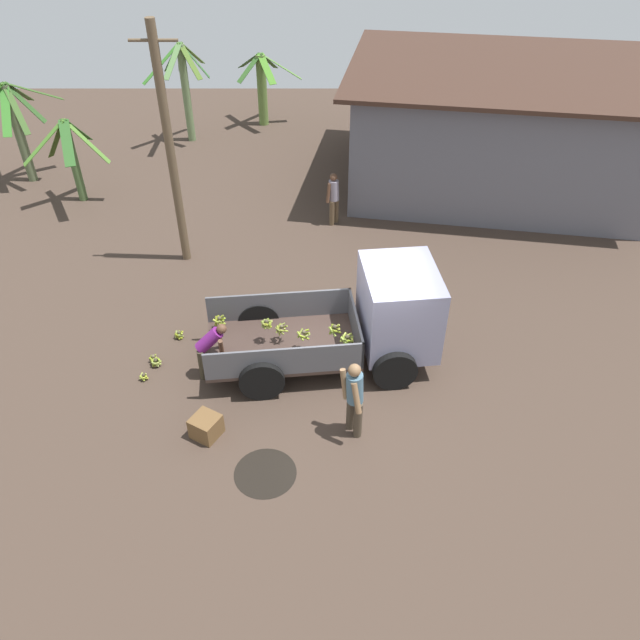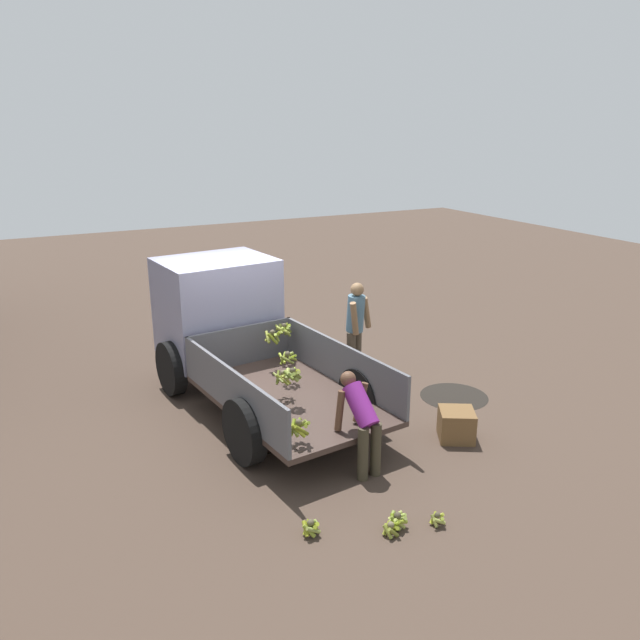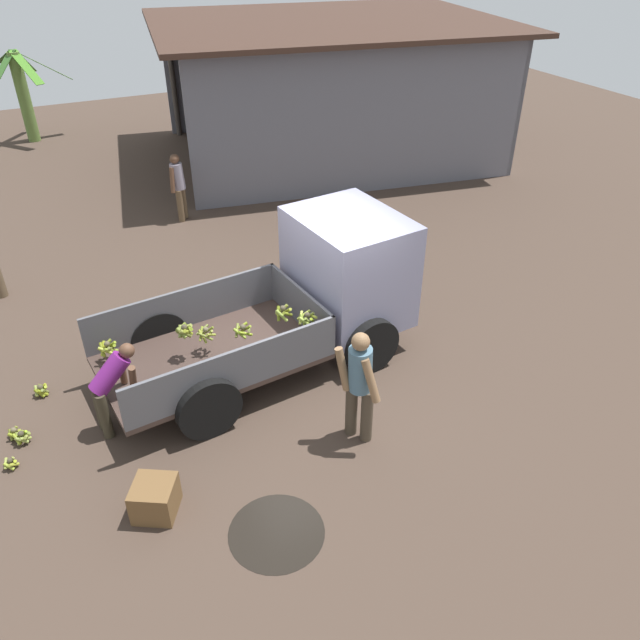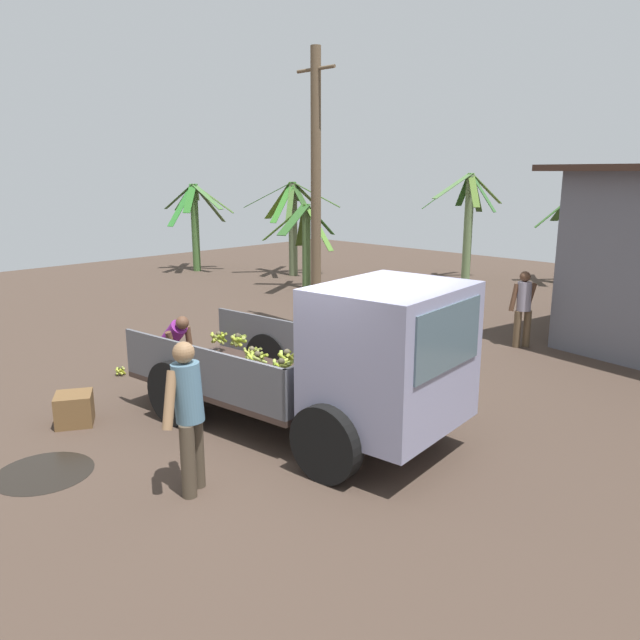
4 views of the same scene
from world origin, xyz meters
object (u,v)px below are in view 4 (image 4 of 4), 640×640
cargo_truck (359,363)px  utility_pole (316,192)px  banana_bunch_on_ground_1 (147,366)px  person_bystander_near_shed (523,305)px  wooden_crate_0 (74,409)px  banana_bunch_on_ground_2 (120,370)px  person_foreground_visitor (188,410)px  banana_bunch_on_ground_0 (202,359)px  person_worker_loading (172,347)px  banana_bunch_on_ground_3 (152,364)px

cargo_truck → utility_pole: (-4.70, 3.95, 1.88)m
utility_pole → banana_bunch_on_ground_1: utility_pole is taller
person_bystander_near_shed → utility_pole: bearing=61.1°
banana_bunch_on_ground_1 → wooden_crate_0: (1.35, -1.91, 0.11)m
person_bystander_near_shed → banana_bunch_on_ground_2: bearing=94.0°
banana_bunch_on_ground_1 → wooden_crate_0: wooden_crate_0 is taller
person_foreground_visitor → wooden_crate_0: 2.85m
banana_bunch_on_ground_0 → banana_bunch_on_ground_1: size_ratio=0.92×
person_worker_loading → banana_bunch_on_ground_1: person_worker_loading is taller
person_worker_loading → banana_bunch_on_ground_3: size_ratio=5.97×
person_worker_loading → person_bystander_near_shed: bearing=61.2°
person_worker_loading → banana_bunch_on_ground_3: bearing=157.1°
cargo_truck → banana_bunch_on_ground_0: bearing=165.7°
cargo_truck → banana_bunch_on_ground_3: cargo_truck is taller
person_bystander_near_shed → banana_bunch_on_ground_1: person_bystander_near_shed is taller
banana_bunch_on_ground_3 → banana_bunch_on_ground_1: bearing=-58.9°
banana_bunch_on_ground_3 → wooden_crate_0: bearing=-55.1°
person_bystander_near_shed → banana_bunch_on_ground_3: (-3.96, -6.00, -0.75)m
person_worker_loading → utility_pole: bearing=99.7°
banana_bunch_on_ground_0 → banana_bunch_on_ground_1: (-0.32, -0.92, 0.01)m
banana_bunch_on_ground_3 → utility_pole: bearing=89.8°
cargo_truck → wooden_crate_0: bearing=-152.1°
person_bystander_near_shed → person_foreground_visitor: bearing=127.2°
banana_bunch_on_ground_3 → person_bystander_near_shed: bearing=56.6°
banana_bunch_on_ground_3 → cargo_truck: bearing=2.0°
person_bystander_near_shed → wooden_crate_0: (-2.52, -8.06, -0.63)m
utility_pole → person_foreground_visitor: utility_pole is taller
cargo_truck → person_bystander_near_shed: bearing=91.3°
utility_pole → person_foreground_visitor: bearing=-55.7°
cargo_truck → person_worker_loading: size_ratio=3.79×
utility_pole → banana_bunch_on_ground_3: utility_pole is taller
utility_pole → banana_bunch_on_ground_2: (-0.10, -4.68, -2.91)m
banana_bunch_on_ground_2 → banana_bunch_on_ground_3: bearing=81.4°
person_worker_loading → banana_bunch_on_ground_1: bearing=162.2°
wooden_crate_0 → banana_bunch_on_ground_0: bearing=109.9°
banana_bunch_on_ground_3 → wooden_crate_0: (1.43, -2.06, 0.13)m
banana_bunch_on_ground_2 → banana_bunch_on_ground_1: bearing=68.1°
utility_pole → banana_bunch_on_ground_2: size_ratio=30.02×
banana_bunch_on_ground_0 → banana_bunch_on_ground_1: banana_bunch_on_ground_1 is taller
banana_bunch_on_ground_0 → wooden_crate_0: bearing=-70.1°
banana_bunch_on_ground_2 → wooden_crate_0: size_ratio=0.40×
banana_bunch_on_ground_0 → banana_bunch_on_ground_2: size_ratio=1.13×
banana_bunch_on_ground_1 → banana_bunch_on_ground_2: banana_bunch_on_ground_1 is taller
banana_bunch_on_ground_3 → wooden_crate_0: size_ratio=0.44×
person_foreground_visitor → person_worker_loading: bearing=-61.6°
person_bystander_near_shed → wooden_crate_0: person_bystander_near_shed is taller
wooden_crate_0 → utility_pole: bearing=102.9°
person_worker_loading → wooden_crate_0: person_worker_loading is taller
banana_bunch_on_ground_0 → person_bystander_near_shed: bearing=55.8°
person_worker_loading → wooden_crate_0: size_ratio=2.65×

